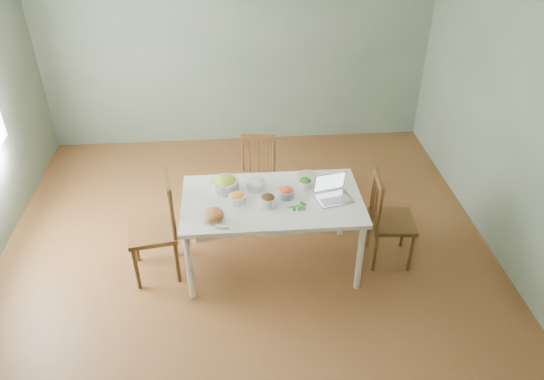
{
  "coord_description": "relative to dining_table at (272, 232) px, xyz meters",
  "views": [
    {
      "loc": [
        -0.08,
        -4.03,
        3.51
      ],
      "look_at": [
        0.24,
        -0.13,
        0.87
      ],
      "focal_mm": 34.48,
      "sensor_mm": 36.0,
      "label": 1
    }
  ],
  "objects": [
    {
      "name": "bowl_onion",
      "position": [
        -0.13,
        0.19,
        0.44
      ],
      "size": [
        0.19,
        0.19,
        0.1
      ],
      "primitive_type": null,
      "rotation": [
        0.0,
        0.0,
        -0.11
      ],
      "color": "white",
      "rests_on": "dining_table"
    },
    {
      "name": "floor",
      "position": [
        -0.24,
        0.13,
        -0.39
      ],
      "size": [
        5.0,
        5.0,
        0.0
      ],
      "primitive_type": "cube",
      "color": "brown",
      "rests_on": "ground"
    },
    {
      "name": "chair_far",
      "position": [
        -0.09,
        0.86,
        0.06
      ],
      "size": [
        0.45,
        0.43,
        0.9
      ],
      "primitive_type": null,
      "rotation": [
        0.0,
        0.0,
        -0.15
      ],
      "color": "#35180B",
      "rests_on": "floor"
    },
    {
      "name": "chair_left",
      "position": [
        -1.12,
        -0.02,
        0.14
      ],
      "size": [
        0.51,
        0.52,
        1.04
      ],
      "primitive_type": null,
      "rotation": [
        0.0,
        0.0,
        -1.42
      ],
      "color": "#35180B",
      "rests_on": "floor"
    },
    {
      "name": "chair_right",
      "position": [
        1.16,
        -0.02,
        0.1
      ],
      "size": [
        0.44,
        0.46,
        0.97
      ],
      "primitive_type": null,
      "rotation": [
        0.0,
        0.0,
        1.48
      ],
      "color": "#35180B",
      "rests_on": "floor"
    },
    {
      "name": "bowl_broccoli",
      "position": [
        0.33,
        0.18,
        0.43
      ],
      "size": [
        0.15,
        0.15,
        0.09
      ],
      "primitive_type": null,
      "rotation": [
        0.0,
        0.0,
        -0.02
      ],
      "color": "#215815",
      "rests_on": "dining_table"
    },
    {
      "name": "bowl_mushroom",
      "position": [
        -0.04,
        -0.09,
        0.44
      ],
      "size": [
        0.18,
        0.18,
        0.1
      ],
      "primitive_type": null,
      "rotation": [
        0.0,
        0.0,
        0.21
      ],
      "color": "black",
      "rests_on": "dining_table"
    },
    {
      "name": "flatbread",
      "position": [
        0.38,
        0.36,
        0.4
      ],
      "size": [
        0.25,
        0.25,
        0.02
      ],
      "primitive_type": "cylinder",
      "rotation": [
        0.0,
        0.0,
        -0.34
      ],
      "color": "beige",
      "rests_on": "dining_table"
    },
    {
      "name": "wall_right",
      "position": [
        2.26,
        0.13,
        0.96
      ],
      "size": [
        0.0,
        5.0,
        2.7
      ],
      "primitive_type": "cube",
      "color": "gray",
      "rests_on": "ground"
    },
    {
      "name": "bowl_squash",
      "position": [
        -0.42,
        0.18,
        0.46
      ],
      "size": [
        0.32,
        0.32,
        0.15
      ],
      "primitive_type": null,
      "rotation": [
        0.0,
        0.0,
        0.35
      ],
      "color": "gold",
      "rests_on": "dining_table"
    },
    {
      "name": "wall_back",
      "position": [
        -0.24,
        2.63,
        0.96
      ],
      "size": [
        5.0,
        0.0,
        2.7
      ],
      "primitive_type": "cube",
      "color": "gray",
      "rests_on": "ground"
    },
    {
      "name": "bowl_carrot",
      "position": [
        -0.32,
        -0.02,
        0.43
      ],
      "size": [
        0.19,
        0.19,
        0.09
      ],
      "primitive_type": null,
      "rotation": [
        0.0,
        0.0,
        0.25
      ],
      "color": "orange",
      "rests_on": "dining_table"
    },
    {
      "name": "bread_boule",
      "position": [
        -0.53,
        -0.28,
        0.45
      ],
      "size": [
        0.21,
        0.21,
        0.12
      ],
      "primitive_type": "ellipsoid",
      "rotation": [
        0.0,
        0.0,
        0.19
      ],
      "color": "#AC6833",
      "rests_on": "dining_table"
    },
    {
      "name": "dining_table",
      "position": [
        0.0,
        0.0,
        0.0
      ],
      "size": [
        1.65,
        0.93,
        0.77
      ],
      "primitive_type": null,
      "color": "white",
      "rests_on": "floor"
    },
    {
      "name": "butter_stick",
      "position": [
        -0.45,
        -0.4,
        0.4
      ],
      "size": [
        0.11,
        0.06,
        0.03
      ],
      "primitive_type": "cube",
      "rotation": [
        0.0,
        0.0,
        -0.27
      ],
      "color": "white",
      "rests_on": "dining_table"
    },
    {
      "name": "basil_bunch",
      "position": [
        0.21,
        -0.14,
        0.4
      ],
      "size": [
        0.19,
        0.19,
        0.02
      ],
      "primitive_type": null,
      "color": "#326323",
      "rests_on": "dining_table"
    },
    {
      "name": "laptop",
      "position": [
        0.57,
        -0.05,
        0.5
      ],
      "size": [
        0.36,
        0.31,
        0.22
      ],
      "primitive_type": null,
      "rotation": [
        0.0,
        0.0,
        0.23
      ],
      "color": "silver",
      "rests_on": "dining_table"
    },
    {
      "name": "bowl_redpep",
      "position": [
        0.13,
        0.03,
        0.43
      ],
      "size": [
        0.18,
        0.18,
        0.09
      ],
      "primitive_type": null,
      "rotation": [
        0.0,
        0.0,
        0.22
      ],
      "color": "red",
      "rests_on": "dining_table"
    }
  ]
}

